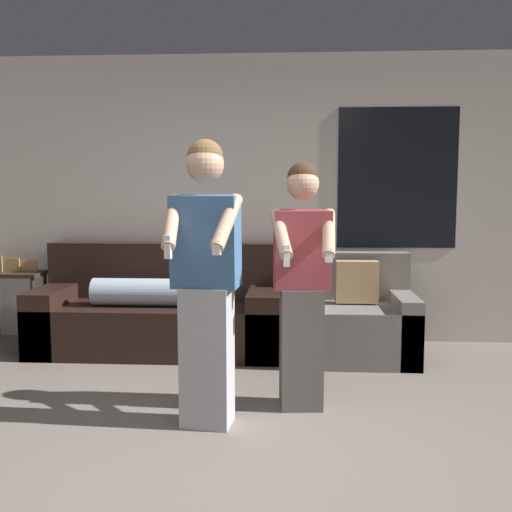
{
  "coord_description": "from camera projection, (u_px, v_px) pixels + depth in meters",
  "views": [
    {
      "loc": [
        0.35,
        -2.87,
        1.43
      ],
      "look_at": [
        0.13,
        0.83,
        1.03
      ],
      "focal_mm": 42.0,
      "sensor_mm": 36.0,
      "label": 1
    }
  ],
  "objects": [
    {
      "name": "ground_plane",
      "position": [
        221.0,
        475.0,
        3.03
      ],
      "size": [
        14.0,
        14.0,
        0.0
      ],
      "primitive_type": "plane",
      "color": "slate"
    },
    {
      "name": "person_right",
      "position": [
        302.0,
        284.0,
        3.89
      ],
      "size": [
        0.43,
        0.48,
        1.62
      ],
      "color": "#56514C",
      "rests_on": "ground_plane"
    },
    {
      "name": "side_table",
      "position": [
        14.0,
        283.0,
        5.68
      ],
      "size": [
        0.57,
        0.36,
        0.82
      ],
      "color": "#332319",
      "rests_on": "ground_plane"
    },
    {
      "name": "couch",
      "position": [
        160.0,
        314.0,
        5.4
      ],
      "size": [
        2.18,
        0.88,
        0.95
      ],
      "color": "black",
      "rests_on": "ground_plane"
    },
    {
      "name": "person_left",
      "position": [
        206.0,
        280.0,
        3.59
      ],
      "size": [
        0.46,
        0.49,
        1.74
      ],
      "color": "#B2B2B7",
      "rests_on": "ground_plane"
    },
    {
      "name": "wall_back",
      "position": [
        258.0,
        199.0,
        5.7
      ],
      "size": [
        6.89,
        0.07,
        2.7
      ],
      "color": "silver",
      "rests_on": "ground_plane"
    },
    {
      "name": "armchair",
      "position": [
        356.0,
        321.0,
        5.15
      ],
      "size": [
        0.97,
        0.82,
        0.89
      ],
      "color": "slate",
      "rests_on": "ground_plane"
    }
  ]
}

